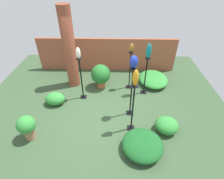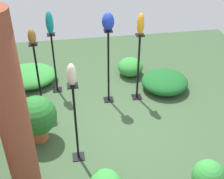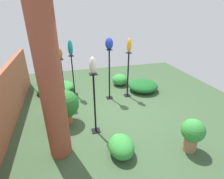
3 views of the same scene
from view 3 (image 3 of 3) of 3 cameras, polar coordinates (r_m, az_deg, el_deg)
ground_plane at (r=5.00m, az=1.00°, el=-7.20°), size 8.00×8.00×0.00m
brick_wall_back at (r=4.73m, az=-31.43°, el=-3.78°), size 5.60×0.12×1.36m
brick_pillar at (r=3.15m, az=-19.07°, el=-0.22°), size 0.42×0.42×2.79m
pedestal_teal at (r=5.81m, az=-12.53°, el=3.80°), size 0.20×0.20×1.34m
pedestal_cobalt at (r=5.41m, az=-0.86°, el=4.13°), size 0.20×0.20×1.58m
pedestal_bronze at (r=5.33m, az=-15.54°, el=1.79°), size 0.20×0.20×1.39m
pedestal_amber at (r=5.60m, az=5.19°, el=4.12°), size 0.20×0.20×1.45m
pedestal_ivory at (r=3.93m, az=-5.65°, el=-5.60°), size 0.20×0.20×1.46m
art_vase_teal at (r=5.54m, az=-13.47°, el=13.09°), size 0.17×0.15×0.47m
art_vase_cobalt at (r=5.13m, az=-0.94°, el=14.80°), size 0.21×0.23×0.34m
art_vase_bronze at (r=5.06m, az=-16.73°, el=11.17°), size 0.16×0.15×0.30m
art_vase_amber at (r=5.33m, az=5.62°, el=14.14°), size 0.14×0.14×0.43m
art_vase_ivory at (r=3.54m, az=-6.31°, el=7.86°), size 0.14×0.14×0.35m
potted_plant_mid_right at (r=3.89m, az=24.83°, el=-12.70°), size 0.46×0.46×0.73m
potted_plant_near_pillar at (r=4.46m, az=-15.09°, el=-4.79°), size 0.69×0.69×0.88m
foliage_bed_east at (r=3.62m, az=3.01°, el=-18.04°), size 0.63×0.51×0.39m
foliage_bed_west at (r=6.24m, az=10.12°, el=1.20°), size 1.00×1.02×0.37m
foliage_bed_center at (r=6.39m, az=-18.11°, el=0.71°), size 1.07×1.28×0.33m
foliage_bed_rear at (r=6.62m, az=2.63°, el=3.23°), size 0.62×0.59×0.41m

